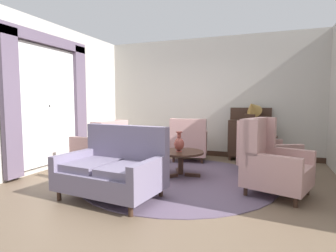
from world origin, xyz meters
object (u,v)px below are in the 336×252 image
coffee_table (181,156)px  armchair_back_corner (103,148)px  armchair_far_left (264,153)px  gramophone (252,109)px  porcelain_vase (179,143)px  armchair_near_window (189,142)px  side_table (261,149)px  armchair_near_sideboard (271,163)px  sideboard (249,137)px  settee (113,169)px

coffee_table → armchair_back_corner: armchair_back_corner is taller
armchair_far_left → gramophone: 1.47m
porcelain_vase → gramophone: 2.21m
armchair_near_window → side_table: 1.61m
coffee_table → armchair_near_sideboard: size_ratio=0.75×
coffee_table → armchair_far_left: armchair_far_left is taller
coffee_table → armchair_near_window: armchair_near_window is taller
porcelain_vase → armchair_near_window: armchair_near_window is taller
coffee_table → sideboard: 2.14m
coffee_table → armchair_near_window: size_ratio=0.84×
armchair_near_sideboard → gramophone: bearing=29.5°
armchair_far_left → side_table: bearing=-21.7°
sideboard → side_table: bearing=-72.4°
armchair_back_corner → armchair_far_left: bearing=107.4°
porcelain_vase → side_table: bearing=36.4°
side_table → gramophone: gramophone is taller
coffee_table → gramophone: gramophone is taller
coffee_table → armchair_back_corner: size_ratio=0.85×
armchair_back_corner → sideboard: size_ratio=0.81×
side_table → settee: bearing=-129.4°
coffee_table → porcelain_vase: (-0.01, -0.06, 0.24)m
armchair_back_corner → porcelain_vase: bearing=96.0°
armchair_near_window → armchair_back_corner: size_ratio=1.00×
armchair_near_sideboard → side_table: 1.40m
coffee_table → armchair_far_left: 1.50m
settee → armchair_near_sideboard: 2.27m
armchair_near_window → sideboard: bearing=-167.1°
armchair_near_sideboard → sideboard: size_ratio=0.92×
settee → side_table: 2.98m
coffee_table → gramophone: size_ratio=1.58×
porcelain_vase → side_table: 1.69m
side_table → sideboard: sideboard is taller
gramophone → coffee_table: bearing=-121.8°
sideboard → gramophone: gramophone is taller
settee → gramophone: 3.62m
porcelain_vase → settee: bearing=-112.4°
porcelain_vase → armchair_far_left: bearing=23.1°
coffee_table → porcelain_vase: 0.25m
coffee_table → armchair_near_sideboard: (1.53, -0.45, 0.09)m
settee → armchair_far_left: bearing=50.7°
porcelain_vase → gramophone: gramophone is taller
settee → sideboard: (1.60, 3.22, 0.13)m
side_table → gramophone: bearing=106.4°
porcelain_vase → side_table: (1.35, 1.00, -0.18)m
armchair_near_sideboard → armchair_back_corner: bearing=101.5°
settee → armchair_near_window: (0.32, 2.67, 0.03)m
armchair_far_left → gramophone: gramophone is taller
sideboard → gramophone: size_ratio=2.32×
armchair_far_left → armchair_back_corner: (-3.01, -0.60, 0.01)m
porcelain_vase → settee: size_ratio=0.24×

